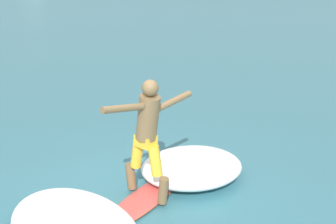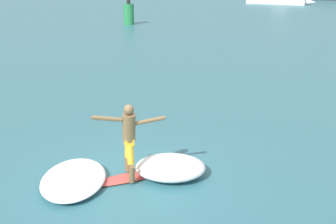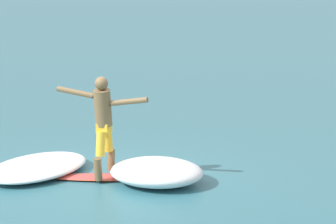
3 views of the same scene
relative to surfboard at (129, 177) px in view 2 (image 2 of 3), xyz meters
name	(u,v)px [view 2 (image 2 of 3)]	position (x,y,z in m)	size (l,w,h in m)	color
ground_plane	(126,177)	(-0.09, 0.02, -0.03)	(200.00, 200.00, 0.00)	#36717F
surfboard	(129,177)	(0.00, 0.00, 0.00)	(1.46, 1.99, 0.19)	#D54F48
surfer	(129,135)	(0.04, 0.00, 1.01)	(1.20, 1.15, 1.69)	brown
channel_marker_buoy	(129,14)	(-16.59, 23.42, 0.81)	(0.84, 0.84, 1.98)	#288447
wave_foam_at_tail	(171,167)	(0.71, 0.63, 0.17)	(2.04, 1.96, 0.40)	white
wave_foam_at_nose	(74,179)	(-0.87, -0.82, 0.09)	(2.34, 2.60, 0.23)	white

